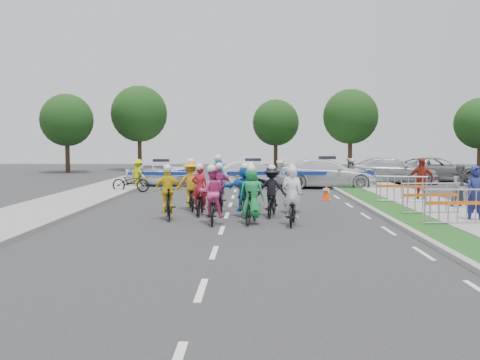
{
  "coord_description": "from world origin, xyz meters",
  "views": [
    {
      "loc": [
        0.83,
        -14.65,
        2.45
      ],
      "look_at": [
        0.41,
        4.26,
        1.1
      ],
      "focal_mm": 40.0,
      "sensor_mm": 36.0,
      "label": 1
    }
  ],
  "objects_px": {
    "rider_2": "(212,201)",
    "civilian_suv": "(436,170)",
    "rider_4": "(272,196)",
    "spectator_0": "(476,195)",
    "tree_3": "(139,114)",
    "cone_1": "(365,182)",
    "rider_8": "(250,193)",
    "police_car_0": "(161,174)",
    "rider_5": "(245,194)",
    "rider_9": "(219,192)",
    "rider_11": "(251,188)",
    "rider_6": "(200,198)",
    "spectator_1": "(461,187)",
    "police_car_1": "(253,174)",
    "police_car_2": "(327,174)",
    "civilian_sedan": "(392,171)",
    "parked_bike": "(131,182)",
    "rider_0": "(292,206)",
    "barrier_2": "(401,190)",
    "tree_0": "(67,120)",
    "rider_1": "(252,201)",
    "spectator_2": "(421,180)",
    "barrier_0": "(458,208)",
    "marshal_hiviz": "(138,174)",
    "cone_0": "(326,192)",
    "rider_7": "(291,194)",
    "tree_4": "(276,123)",
    "rider_3": "(168,198)",
    "barrier_1": "(431,200)",
    "rider_10": "(191,190)",
    "tree_1": "(350,117)"
  },
  "relations": [
    {
      "from": "rider_6",
      "to": "cone_0",
      "type": "relative_size",
      "value": 2.48
    },
    {
      "from": "rider_8",
      "to": "rider_4",
      "type": "bearing_deg",
      "value": 121.19
    },
    {
      "from": "rider_0",
      "to": "spectator_2",
      "type": "distance_m",
      "value": 8.38
    },
    {
      "from": "rider_0",
      "to": "barrier_2",
      "type": "distance_m",
      "value": 7.07
    },
    {
      "from": "spectator_0",
      "to": "tree_4",
      "type": "relative_size",
      "value": 0.28
    },
    {
      "from": "rider_2",
      "to": "rider_10",
      "type": "height_order",
      "value": "rider_10"
    },
    {
      "from": "rider_2",
      "to": "civilian_suv",
      "type": "relative_size",
      "value": 0.33
    },
    {
      "from": "rider_3",
      "to": "cone_1",
      "type": "xyz_separation_m",
      "value": [
        8.56,
        11.3,
        -0.34
      ]
    },
    {
      "from": "rider_5",
      "to": "tree_0",
      "type": "height_order",
      "value": "tree_0"
    },
    {
      "from": "rider_4",
      "to": "barrier_1",
      "type": "bearing_deg",
      "value": -170.38
    },
    {
      "from": "parked_bike",
      "to": "rider_10",
      "type": "bearing_deg",
      "value": -141.34
    },
    {
      "from": "rider_6",
      "to": "rider_4",
      "type": "bearing_deg",
      "value": 173.18
    },
    {
      "from": "rider_4",
      "to": "spectator_0",
      "type": "bearing_deg",
      "value": 175.25
    },
    {
      "from": "rider_2",
      "to": "spectator_1",
      "type": "bearing_deg",
      "value": -163.1
    },
    {
      "from": "rider_10",
      "to": "police_car_2",
      "type": "relative_size",
      "value": 0.36
    },
    {
      "from": "rider_5",
      "to": "rider_9",
      "type": "height_order",
      "value": "rider_5"
    },
    {
      "from": "rider_8",
      "to": "police_car_0",
      "type": "distance_m",
      "value": 11.96
    },
    {
      "from": "rider_5",
      "to": "rider_6",
      "type": "height_order",
      "value": "rider_5"
    },
    {
      "from": "tree_0",
      "to": "rider_11",
      "type": "bearing_deg",
      "value": -57.1
    },
    {
      "from": "spectator_0",
      "to": "tree_3",
      "type": "height_order",
      "value": "tree_3"
    },
    {
      "from": "rider_4",
      "to": "barrier_2",
      "type": "bearing_deg",
      "value": -136.89
    },
    {
      "from": "police_car_0",
      "to": "civilian_sedan",
      "type": "distance_m",
      "value": 13.54
    },
    {
      "from": "rider_1",
      "to": "rider_3",
      "type": "xyz_separation_m",
      "value": [
        -2.64,
        0.85,
        -0.02
      ]
    },
    {
      "from": "rider_1",
      "to": "marshal_hiviz",
      "type": "distance_m",
      "value": 13.42
    },
    {
      "from": "police_car_1",
      "to": "rider_0",
      "type": "bearing_deg",
      "value": 174.97
    },
    {
      "from": "cone_1",
      "to": "rider_11",
      "type": "bearing_deg",
      "value": -125.75
    },
    {
      "from": "civilian_sedan",
      "to": "tree_0",
      "type": "bearing_deg",
      "value": 70.21
    },
    {
      "from": "tree_0",
      "to": "barrier_2",
      "type": "bearing_deg",
      "value": -46.3
    },
    {
      "from": "police_car_2",
      "to": "cone_0",
      "type": "height_order",
      "value": "police_car_2"
    },
    {
      "from": "rider_4",
      "to": "marshal_hiviz",
      "type": "relative_size",
      "value": 1.13
    },
    {
      "from": "civilian_sedan",
      "to": "parked_bike",
      "type": "distance_m",
      "value": 15.38
    },
    {
      "from": "cone_1",
      "to": "spectator_2",
      "type": "bearing_deg",
      "value": -81.1
    },
    {
      "from": "rider_9",
      "to": "marshal_hiviz",
      "type": "relative_size",
      "value": 1.11
    },
    {
      "from": "spectator_2",
      "to": "barrier_0",
      "type": "xyz_separation_m",
      "value": [
        -1.02,
        -6.58,
        -0.35
      ]
    },
    {
      "from": "rider_3",
      "to": "cone_0",
      "type": "bearing_deg",
      "value": -146.99
    },
    {
      "from": "barrier_0",
      "to": "barrier_1",
      "type": "distance_m",
      "value": 2.29
    },
    {
      "from": "rider_0",
      "to": "barrier_1",
      "type": "relative_size",
      "value": 0.88
    },
    {
      "from": "spectator_2",
      "to": "tree_0",
      "type": "bearing_deg",
      "value": 159.81
    },
    {
      "from": "rider_2",
      "to": "civilian_suv",
      "type": "xyz_separation_m",
      "value": [
        12.43,
        16.81,
        0.09
      ]
    },
    {
      "from": "rider_9",
      "to": "tree_0",
      "type": "relative_size",
      "value": 0.27
    },
    {
      "from": "rider_4",
      "to": "tree_4",
      "type": "distance_m",
      "value": 31.38
    },
    {
      "from": "rider_8",
      "to": "barrier_2",
      "type": "distance_m",
      "value": 6.27
    },
    {
      "from": "rider_1",
      "to": "police_car_0",
      "type": "xyz_separation_m",
      "value": [
        -5.06,
        13.88,
        -0.02
      ]
    },
    {
      "from": "rider_1",
      "to": "civilian_suv",
      "type": "relative_size",
      "value": 0.33
    },
    {
      "from": "rider_1",
      "to": "spectator_1",
      "type": "relative_size",
      "value": 1.06
    },
    {
      "from": "tree_3",
      "to": "cone_1",
      "type": "bearing_deg",
      "value": -49.76
    },
    {
      "from": "rider_11",
      "to": "tree_3",
      "type": "distance_m",
      "value": 28.91
    },
    {
      "from": "rider_2",
      "to": "rider_7",
      "type": "bearing_deg",
      "value": -140.17
    },
    {
      "from": "rider_11",
      "to": "tree_1",
      "type": "xyz_separation_m",
      "value": [
        8.2,
        24.88,
        3.81
      ]
    },
    {
      "from": "police_car_1",
      "to": "police_car_2",
      "type": "xyz_separation_m",
      "value": [
        3.94,
        -1.26,
        0.08
      ]
    }
  ]
}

